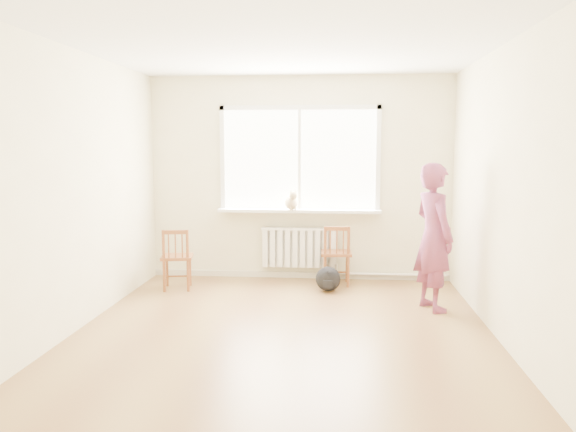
% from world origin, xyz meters
% --- Properties ---
extents(floor, '(4.50, 4.50, 0.00)m').
position_xyz_m(floor, '(0.00, 0.00, 0.00)').
color(floor, olive).
rests_on(floor, ground).
extents(ceiling, '(4.50, 4.50, 0.00)m').
position_xyz_m(ceiling, '(0.00, 0.00, 2.70)').
color(ceiling, white).
rests_on(ceiling, back_wall).
extents(back_wall, '(4.00, 0.01, 2.70)m').
position_xyz_m(back_wall, '(0.00, 2.25, 1.35)').
color(back_wall, '#EFE7BF').
rests_on(back_wall, ground).
extents(window, '(2.12, 0.05, 1.42)m').
position_xyz_m(window, '(0.00, 2.22, 1.66)').
color(window, white).
rests_on(window, back_wall).
extents(windowsill, '(2.15, 0.22, 0.04)m').
position_xyz_m(windowsill, '(0.00, 2.14, 0.93)').
color(windowsill, white).
rests_on(windowsill, back_wall).
extents(radiator, '(1.00, 0.12, 0.55)m').
position_xyz_m(radiator, '(0.00, 2.16, 0.44)').
color(radiator, white).
rests_on(radiator, back_wall).
extents(heating_pipe, '(1.40, 0.04, 0.04)m').
position_xyz_m(heating_pipe, '(1.25, 2.19, 0.08)').
color(heating_pipe, silver).
rests_on(heating_pipe, back_wall).
extents(baseboard, '(4.00, 0.03, 0.08)m').
position_xyz_m(baseboard, '(0.00, 2.23, 0.04)').
color(baseboard, beige).
rests_on(baseboard, ground).
extents(chair_left, '(0.44, 0.42, 0.77)m').
position_xyz_m(chair_left, '(-1.47, 1.47, 0.39)').
color(chair_left, '#98542C').
rests_on(chair_left, floor).
extents(chair_right, '(0.40, 0.38, 0.78)m').
position_xyz_m(chair_right, '(0.50, 1.87, 0.39)').
color(chair_right, '#98542C').
rests_on(chair_right, floor).
extents(person, '(0.58, 0.69, 1.60)m').
position_xyz_m(person, '(1.55, 0.90, 0.80)').
color(person, '#BE3F6E').
rests_on(person, floor).
extents(cat, '(0.24, 0.40, 0.28)m').
position_xyz_m(cat, '(-0.09, 2.05, 1.06)').
color(cat, beige).
rests_on(cat, windowsill).
extents(backpack, '(0.33, 0.27, 0.31)m').
position_xyz_m(backpack, '(0.40, 1.56, 0.15)').
color(backpack, black).
rests_on(backpack, floor).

